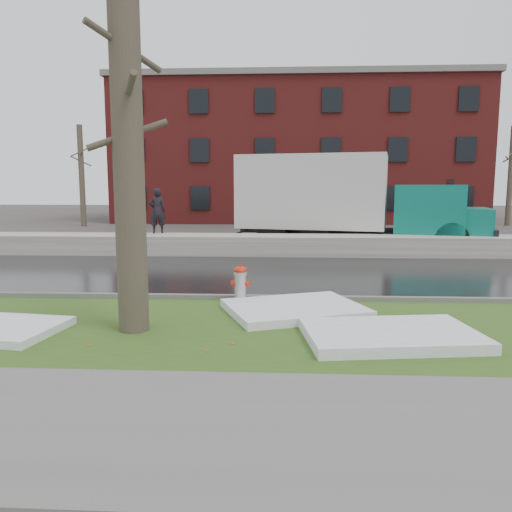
{
  "coord_description": "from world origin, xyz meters",
  "views": [
    {
      "loc": [
        1.03,
        -10.03,
        2.58
      ],
      "look_at": [
        0.43,
        1.25,
        1.0
      ],
      "focal_mm": 35.0,
      "sensor_mm": 36.0,
      "label": 1
    }
  ],
  "objects_px": {
    "tree": "(128,139)",
    "box_truck": "(342,199)",
    "fire_hydrant": "(240,283)",
    "worker": "(157,211)"
  },
  "relations": [
    {
      "from": "tree",
      "to": "fire_hydrant",
      "type": "bearing_deg",
      "value": 51.01
    },
    {
      "from": "box_truck",
      "to": "worker",
      "type": "distance_m",
      "value": 7.59
    },
    {
      "from": "fire_hydrant",
      "to": "worker",
      "type": "distance_m",
      "value": 9.64
    },
    {
      "from": "fire_hydrant",
      "to": "tree",
      "type": "bearing_deg",
      "value": -122.98
    },
    {
      "from": "worker",
      "to": "tree",
      "type": "bearing_deg",
      "value": 85.62
    },
    {
      "from": "tree",
      "to": "box_truck",
      "type": "height_order",
      "value": "tree"
    },
    {
      "from": "tree",
      "to": "box_truck",
      "type": "bearing_deg",
      "value": 68.05
    },
    {
      "from": "tree",
      "to": "worker",
      "type": "height_order",
      "value": "tree"
    },
    {
      "from": "tree",
      "to": "box_truck",
      "type": "distance_m",
      "value": 13.68
    },
    {
      "from": "box_truck",
      "to": "fire_hydrant",
      "type": "bearing_deg",
      "value": -95.28
    }
  ]
}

